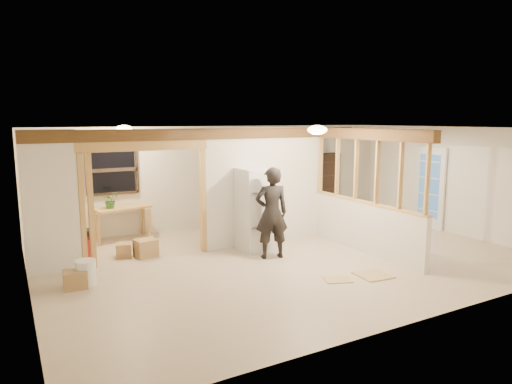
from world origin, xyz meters
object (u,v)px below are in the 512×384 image
woman (272,213)px  shop_vac (81,245)px  work_table (122,223)px  bookshelf (325,184)px  refrigerator (256,209)px

woman → shop_vac: (-3.27, 1.58, -0.59)m
woman → work_table: 3.58m
shop_vac → bookshelf: 6.91m
refrigerator → bookshelf: (3.46, 2.23, 0.02)m
refrigerator → woman: bearing=-92.2°
bookshelf → refrigerator: bearing=-147.2°
shop_vac → woman: bearing=-25.8°
refrigerator → bookshelf: bookshelf is taller
work_table → refrigerator: bearing=-54.9°
shop_vac → work_table: bearing=48.4°
refrigerator → bookshelf: bearing=32.8°
woman → shop_vac: bearing=-11.3°
work_table → shop_vac: (-1.04, -1.17, -0.08)m
work_table → shop_vac: size_ratio=1.98×
woman → work_table: size_ratio=1.49×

